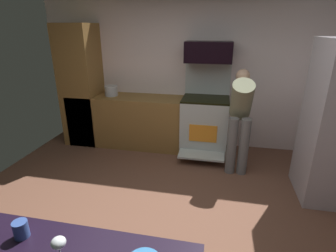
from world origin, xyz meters
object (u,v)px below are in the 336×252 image
at_px(oven_range, 205,123).
at_px(microwave, 209,52).
at_px(mug_coffee, 21,229).
at_px(stock_pot, 111,91).
at_px(wine_glass_mid, 59,244).
at_px(person_cook, 240,115).

distance_m(oven_range, microwave, 1.16).
distance_m(mug_coffee, stock_pot, 3.33).
relative_size(wine_glass_mid, stock_pot, 0.68).
distance_m(oven_range, person_cook, 0.84).
height_order(mug_coffee, stock_pot, stock_pot).
bearing_deg(stock_pot, person_cook, -14.57).
relative_size(oven_range, wine_glass_mid, 9.82).
bearing_deg(microwave, mug_coffee, -104.17).
height_order(wine_glass_mid, stock_pot, stock_pot).
height_order(microwave, mug_coffee, microwave).
distance_m(wine_glass_mid, stock_pot, 3.53).
xyz_separation_m(wine_glass_mid, stock_pot, (-1.14, 3.34, -0.03)).
distance_m(oven_range, mug_coffee, 3.36).
relative_size(oven_range, stock_pot, 6.70).
height_order(oven_range, mug_coffee, oven_range).
bearing_deg(mug_coffee, microwave, 75.83).
relative_size(oven_range, mug_coffee, 14.59).
xyz_separation_m(microwave, person_cook, (0.53, -0.65, -0.80)).
xyz_separation_m(person_cook, mug_coffee, (-1.36, -2.66, 0.08)).
height_order(microwave, stock_pot, microwave).
xyz_separation_m(oven_range, wine_glass_mid, (-0.51, -3.33, 0.51)).
bearing_deg(mug_coffee, oven_range, 75.44).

